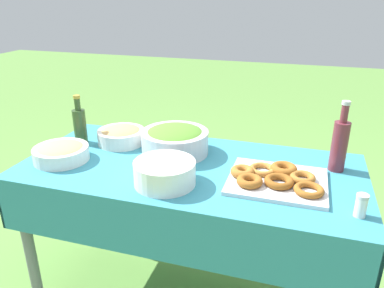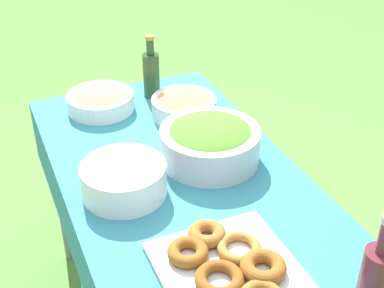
{
  "view_description": "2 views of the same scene",
  "coord_description": "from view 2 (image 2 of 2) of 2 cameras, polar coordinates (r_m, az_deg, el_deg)",
  "views": [
    {
      "loc": [
        0.45,
        -1.42,
        1.49
      ],
      "look_at": [
        -0.01,
        0.07,
        0.84
      ],
      "focal_mm": 35.0,
      "sensor_mm": 36.0,
      "label": 1
    },
    {
      "loc": [
        1.17,
        -0.49,
        1.71
      ],
      "look_at": [
        -0.06,
        0.03,
        0.87
      ],
      "focal_mm": 50.0,
      "sensor_mm": 36.0,
      "label": 2
    }
  ],
  "objects": [
    {
      "name": "picnic_table",
      "position": [
        1.65,
        -0.25,
        -7.63
      ],
      "size": [
        1.49,
        0.71,
        0.77
      ],
      "color": "teal",
      "rests_on": "ground_plane"
    },
    {
      "name": "salad_bowl",
      "position": [
        1.67,
        1.92,
        0.29
      ],
      "size": [
        0.32,
        0.32,
        0.13
      ],
      "color": "silver",
      "rests_on": "picnic_table"
    },
    {
      "name": "pasta_bowl",
      "position": [
        2.01,
        -9.75,
        4.67
      ],
      "size": [
        0.25,
        0.25,
        0.08
      ],
      "color": "white",
      "rests_on": "picnic_table"
    },
    {
      "name": "donut_platter",
      "position": [
        1.3,
        4.24,
        -13.56
      ],
      "size": [
        0.4,
        0.33,
        0.05
      ],
      "color": "silver",
      "rests_on": "picnic_table"
    },
    {
      "name": "plate_stack",
      "position": [
        1.55,
        -7.29,
        -3.8
      ],
      "size": [
        0.25,
        0.25,
        0.1
      ],
      "color": "white",
      "rests_on": "picnic_table"
    },
    {
      "name": "olive_oil_bottle",
      "position": [
        2.06,
        -4.37,
        7.56
      ],
      "size": [
        0.06,
        0.06,
        0.25
      ],
      "color": "#2D4723",
      "rests_on": "picnic_table"
    },
    {
      "name": "wine_bottle",
      "position": [
        1.19,
        18.79,
        -14.25
      ],
      "size": [
        0.07,
        0.07,
        0.31
      ],
      "color": "maroon",
      "rests_on": "picnic_table"
    },
    {
      "name": "bread_bowl",
      "position": [
        1.94,
        -0.86,
        4.2
      ],
      "size": [
        0.24,
        0.24,
        0.09
      ],
      "color": "silver",
      "rests_on": "picnic_table"
    }
  ]
}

